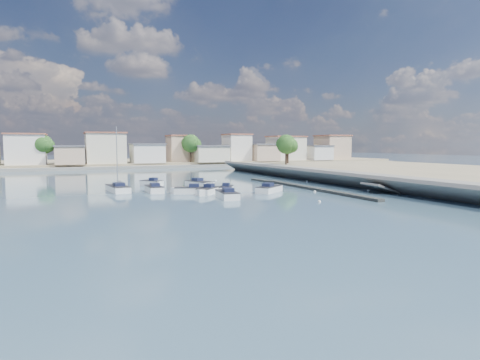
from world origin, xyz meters
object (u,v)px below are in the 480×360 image
at_px(motorboat_a, 227,195).
at_px(motorboat_h, 270,189).
at_px(motorboat_c, 189,191).
at_px(motorboat_g, 200,184).
at_px(sailboat, 117,188).
at_px(motorboat_e, 154,189).
at_px(motorboat_f, 151,183).
at_px(motorboat_b, 227,189).
at_px(motorboat_d, 207,191).

xyz_separation_m(motorboat_a, motorboat_h, (7.63, 3.34, -0.00)).
distance_m(motorboat_a, motorboat_c, 6.67).
bearing_deg(motorboat_c, motorboat_g, 62.53).
height_order(motorboat_a, sailboat, sailboat).
xyz_separation_m(motorboat_a, motorboat_g, (1.18, 13.83, 0.00)).
height_order(motorboat_e, motorboat_f, same).
relative_size(motorboat_f, motorboat_g, 0.67).
distance_m(motorboat_c, motorboat_f, 12.48).
height_order(motorboat_b, motorboat_f, same).
bearing_deg(motorboat_f, sailboat, -133.88).
relative_size(motorboat_a, motorboat_b, 1.43).
bearing_deg(motorboat_h, sailboat, 154.57).
bearing_deg(motorboat_h, motorboat_g, 121.58).
bearing_deg(motorboat_c, sailboat, 142.99).
xyz_separation_m(motorboat_b, motorboat_c, (-5.09, 0.45, 0.00)).
relative_size(motorboat_d, motorboat_f, 1.12).
relative_size(motorboat_c, motorboat_e, 0.92).
bearing_deg(motorboat_f, motorboat_b, -58.54).
bearing_deg(motorboat_c, motorboat_b, -5.05).
height_order(motorboat_a, motorboat_b, same).
distance_m(motorboat_d, motorboat_e, 7.84).
bearing_deg(motorboat_d, motorboat_a, -78.16).
bearing_deg(motorboat_e, motorboat_a, -55.22).
bearing_deg(sailboat, motorboat_f, 46.12).
bearing_deg(motorboat_h, motorboat_b, 157.66).
relative_size(motorboat_d, sailboat, 0.48).
xyz_separation_m(motorboat_d, motorboat_g, (2.12, 9.37, 0.00)).
relative_size(motorboat_a, motorboat_h, 1.12).
relative_size(motorboat_b, sailboat, 0.43).
bearing_deg(motorboat_a, motorboat_e, 124.78).
bearing_deg(motorboat_g, motorboat_b, -82.94).
xyz_separation_m(motorboat_c, motorboat_f, (-2.65, 12.19, -0.00)).
bearing_deg(sailboat, motorboat_c, -37.01).
xyz_separation_m(motorboat_g, sailboat, (-12.40, -1.53, 0.03)).
xyz_separation_m(motorboat_d, motorboat_h, (8.57, -1.13, 0.00)).
xyz_separation_m(motorboat_f, sailboat, (-5.68, -5.91, 0.03)).
bearing_deg(motorboat_f, motorboat_d, -71.51).
relative_size(motorboat_a, motorboat_e, 1.07).
distance_m(motorboat_c, motorboat_e, 5.36).
xyz_separation_m(motorboat_e, motorboat_h, (14.38, -6.38, 0.00)).
distance_m(motorboat_a, sailboat, 16.65).
bearing_deg(motorboat_d, motorboat_e, 137.88).
xyz_separation_m(motorboat_a, motorboat_c, (-2.88, 6.02, 0.00)).
height_order(motorboat_a, motorboat_c, same).
distance_m(motorboat_e, motorboat_g, 8.93).
bearing_deg(sailboat, motorboat_d, -37.31).
relative_size(motorboat_c, motorboat_g, 0.83).
relative_size(motorboat_b, motorboat_c, 0.81).
relative_size(motorboat_g, sailboat, 0.64).
xyz_separation_m(motorboat_a, motorboat_e, (-6.75, 9.72, -0.00)).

